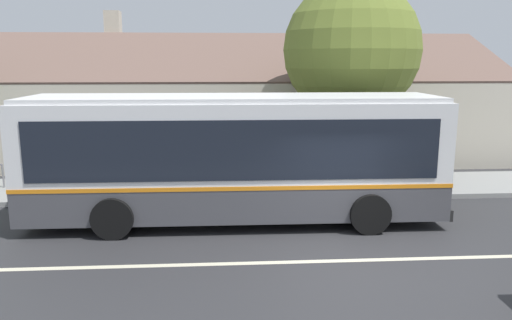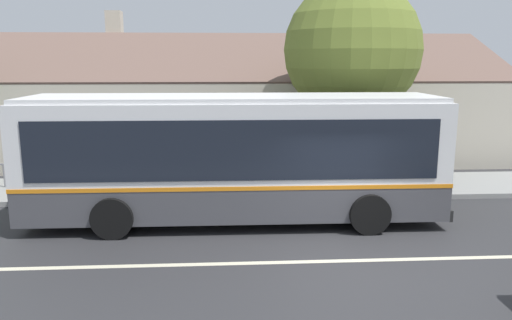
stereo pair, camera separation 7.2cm
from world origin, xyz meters
name	(u,v)px [view 2 (the right image)]	position (x,y,z in m)	size (l,w,h in m)	color
ground_plane	(353,261)	(0.00, 0.00, 0.00)	(300.00, 300.00, 0.00)	#2D2D30
sidewalk_far	(307,187)	(0.00, 6.00, 0.07)	(60.00, 3.00, 0.15)	gray
lane_divider_stripe	(353,261)	(0.00, 0.00, 0.00)	(60.00, 0.16, 0.01)	beige
community_building	(240,112)	(-1.99, 13.62, 1.79)	(21.64, 10.20, 6.40)	beige
transit_bus	(235,155)	(-2.42, 2.90, 1.75)	(10.62, 2.85, 3.27)	#47474C
bench_by_building	(69,178)	(-7.50, 5.59, 0.57)	(1.79, 0.51, 0.94)	brown
bench_down_street	(229,178)	(-2.57, 5.28, 0.57)	(1.65, 0.51, 0.94)	brown
street_tree_primary	(352,50)	(1.58, 6.95, 4.48)	(4.56, 4.56, 6.77)	#4C3828
bus_stop_sign	(429,144)	(3.58, 4.99, 1.64)	(0.36, 0.07, 2.40)	gray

